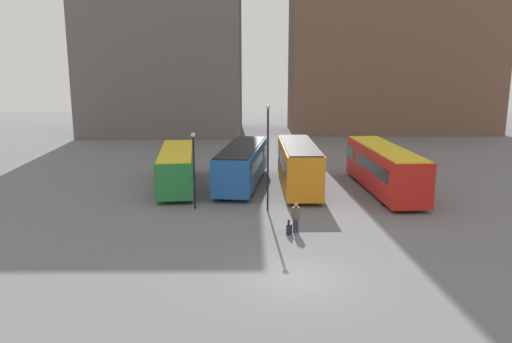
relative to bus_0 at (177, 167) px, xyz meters
name	(u,v)px	position (x,y,z in m)	size (l,w,h in m)	color
ground_plane	(298,279)	(7.54, -16.63, -1.53)	(160.00, 160.00, 0.00)	slate
building_block_left	(164,30)	(-6.00, 32.22, 12.04)	(20.30, 15.90, 27.14)	#5B5656
bus_0	(177,167)	(0.00, 0.00, 0.00)	(3.58, 10.49, 2.81)	#237A38
bus_1	(242,163)	(4.87, 0.70, 0.09)	(4.04, 11.29, 2.97)	#1E56A3
bus_2	(298,164)	(9.00, -0.60, 0.27)	(2.50, 10.19, 3.33)	orange
bus_3	(384,167)	(15.06, -1.38, 0.22)	(3.16, 11.94, 3.21)	red
traveler	(296,215)	(7.95, -10.56, -0.55)	(0.54, 0.54, 1.66)	#382D4C
suitcase	(289,229)	(7.57, -10.91, -1.23)	(0.34, 0.41, 0.85)	black
lamp_post_0	(194,164)	(1.97, -5.93, 1.38)	(0.28, 0.28, 4.86)	black
lamp_post_1	(268,150)	(6.56, -6.35, 2.28)	(0.28, 0.28, 6.59)	black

